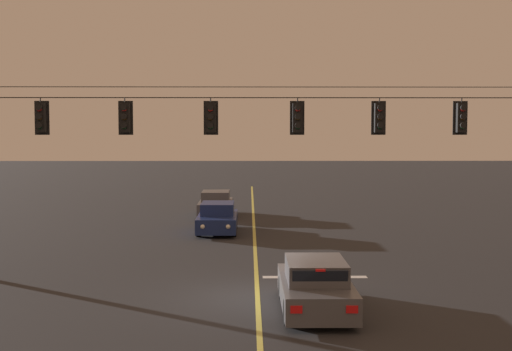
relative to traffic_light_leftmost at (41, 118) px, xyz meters
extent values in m
plane|color=#28282B|center=(7.07, -3.30, -5.18)|extent=(180.00, 180.00, 0.00)
cube|color=#D1C64C|center=(7.07, 6.02, -5.18)|extent=(0.14, 60.00, 0.01)
cube|color=silver|center=(8.97, -0.58, -5.18)|extent=(3.40, 0.36, 0.01)
cylinder|color=black|center=(7.07, 0.02, 0.65)|extent=(19.70, 0.03, 0.03)
cylinder|color=black|center=(7.07, 0.02, 1.00)|extent=(19.70, 0.02, 0.02)
cylinder|color=black|center=(0.00, 0.02, 0.56)|extent=(0.04, 0.04, 0.18)
cube|color=black|center=(0.00, 0.02, -0.01)|extent=(0.32, 0.26, 0.96)
cube|color=black|center=(0.00, 0.16, -0.01)|extent=(0.48, 0.03, 1.12)
sphere|color=red|center=(0.00, -0.14, 0.28)|extent=(0.17, 0.17, 0.17)
cylinder|color=black|center=(0.00, -0.18, 0.33)|extent=(0.20, 0.10, 0.20)
sphere|color=#3D280A|center=(0.00, -0.14, -0.01)|extent=(0.17, 0.17, 0.17)
cylinder|color=black|center=(0.00, -0.18, 0.04)|extent=(0.20, 0.10, 0.20)
sphere|color=black|center=(0.00, -0.14, -0.29)|extent=(0.17, 0.17, 0.17)
cylinder|color=black|center=(0.00, -0.18, -0.25)|extent=(0.20, 0.10, 0.20)
cylinder|color=black|center=(2.76, 0.02, 0.56)|extent=(0.04, 0.04, 0.18)
cube|color=black|center=(2.76, 0.02, -0.01)|extent=(0.32, 0.26, 0.96)
cube|color=black|center=(2.76, 0.16, -0.01)|extent=(0.48, 0.03, 1.12)
sphere|color=red|center=(2.76, -0.14, 0.28)|extent=(0.17, 0.17, 0.17)
cylinder|color=black|center=(2.76, -0.18, 0.33)|extent=(0.20, 0.10, 0.20)
sphere|color=#3D280A|center=(2.76, -0.14, -0.01)|extent=(0.17, 0.17, 0.17)
cylinder|color=black|center=(2.76, -0.18, 0.04)|extent=(0.20, 0.10, 0.20)
sphere|color=black|center=(2.76, -0.14, -0.29)|extent=(0.17, 0.17, 0.17)
cylinder|color=black|center=(2.76, -0.18, -0.25)|extent=(0.20, 0.10, 0.20)
cylinder|color=black|center=(5.57, 0.02, 0.56)|extent=(0.04, 0.04, 0.18)
cube|color=black|center=(5.57, 0.02, -0.01)|extent=(0.32, 0.26, 0.96)
cube|color=black|center=(5.57, 0.16, -0.01)|extent=(0.48, 0.03, 1.12)
sphere|color=red|center=(5.57, -0.14, 0.28)|extent=(0.17, 0.17, 0.17)
cylinder|color=black|center=(5.57, -0.18, 0.33)|extent=(0.20, 0.10, 0.20)
sphere|color=#3D280A|center=(5.57, -0.14, -0.01)|extent=(0.17, 0.17, 0.17)
cylinder|color=black|center=(5.57, -0.18, 0.04)|extent=(0.20, 0.10, 0.20)
sphere|color=black|center=(5.57, -0.14, -0.29)|extent=(0.17, 0.17, 0.17)
cylinder|color=black|center=(5.57, -0.18, -0.25)|extent=(0.20, 0.10, 0.20)
cylinder|color=black|center=(8.43, 0.02, 0.56)|extent=(0.04, 0.04, 0.18)
cube|color=black|center=(8.43, 0.02, -0.01)|extent=(0.32, 0.26, 0.96)
cube|color=black|center=(8.43, 0.16, -0.01)|extent=(0.48, 0.03, 1.12)
sphere|color=red|center=(8.43, -0.14, 0.28)|extent=(0.17, 0.17, 0.17)
cylinder|color=black|center=(8.43, -0.18, 0.33)|extent=(0.20, 0.10, 0.20)
sphere|color=#3D280A|center=(8.43, -0.14, -0.01)|extent=(0.17, 0.17, 0.17)
cylinder|color=black|center=(8.43, -0.18, 0.04)|extent=(0.20, 0.10, 0.20)
sphere|color=black|center=(8.43, -0.14, -0.29)|extent=(0.17, 0.17, 0.17)
cylinder|color=black|center=(8.43, -0.18, -0.25)|extent=(0.20, 0.10, 0.20)
cylinder|color=black|center=(11.13, 0.02, 0.56)|extent=(0.04, 0.04, 0.18)
cube|color=black|center=(11.13, 0.02, -0.01)|extent=(0.32, 0.26, 0.96)
cube|color=black|center=(11.13, 0.16, -0.01)|extent=(0.48, 0.03, 1.12)
sphere|color=red|center=(11.13, -0.14, 0.28)|extent=(0.17, 0.17, 0.17)
cylinder|color=black|center=(11.13, -0.18, 0.33)|extent=(0.20, 0.10, 0.20)
sphere|color=#3D280A|center=(11.13, -0.14, -0.01)|extent=(0.17, 0.17, 0.17)
cylinder|color=black|center=(11.13, -0.18, 0.04)|extent=(0.20, 0.10, 0.20)
sphere|color=black|center=(11.13, -0.14, -0.29)|extent=(0.17, 0.17, 0.17)
cylinder|color=black|center=(11.13, -0.18, -0.25)|extent=(0.20, 0.10, 0.20)
cylinder|color=black|center=(13.84, 0.02, 0.56)|extent=(0.04, 0.04, 0.18)
cube|color=black|center=(13.84, 0.02, -0.01)|extent=(0.32, 0.26, 0.96)
cube|color=black|center=(13.84, 0.16, -0.01)|extent=(0.48, 0.03, 1.12)
sphere|color=red|center=(13.84, -0.14, 0.28)|extent=(0.17, 0.17, 0.17)
cylinder|color=black|center=(13.84, -0.18, 0.33)|extent=(0.20, 0.10, 0.20)
sphere|color=#3D280A|center=(13.84, -0.14, -0.01)|extent=(0.17, 0.17, 0.17)
cylinder|color=black|center=(13.84, -0.18, 0.04)|extent=(0.20, 0.10, 0.20)
sphere|color=black|center=(13.84, -0.14, -0.29)|extent=(0.17, 0.17, 0.17)
cylinder|color=black|center=(13.84, -0.18, -0.25)|extent=(0.20, 0.10, 0.20)
cube|color=#4C4C51|center=(8.58, -4.77, -4.68)|extent=(1.80, 4.30, 0.68)
cube|color=#4C4C51|center=(8.58, -4.89, -4.07)|extent=(1.51, 2.15, 0.54)
cube|color=black|center=(8.58, -3.95, -4.07)|extent=(1.40, 0.21, 0.48)
cube|color=black|center=(8.58, -5.95, -4.07)|extent=(1.37, 0.18, 0.46)
cylinder|color=black|center=(7.79, -3.43, -4.86)|extent=(0.22, 0.64, 0.64)
cylinder|color=black|center=(9.37, -3.43, -4.86)|extent=(0.22, 0.64, 0.64)
cylinder|color=black|center=(7.79, -6.10, -4.86)|extent=(0.22, 0.64, 0.64)
cylinder|color=black|center=(9.37, -6.10, -4.86)|extent=(0.22, 0.64, 0.64)
cube|color=red|center=(7.93, -6.93, -4.58)|extent=(0.28, 0.03, 0.18)
cube|color=red|center=(9.23, -6.93, -4.58)|extent=(0.28, 0.03, 0.18)
cube|color=red|center=(8.58, -6.06, -3.84)|extent=(0.24, 0.04, 0.06)
cube|color=navy|center=(5.36, 9.35, -4.68)|extent=(1.80, 4.30, 0.68)
cube|color=navy|center=(5.36, 9.47, -4.07)|extent=(1.51, 2.15, 0.54)
cube|color=black|center=(5.36, 8.53, -4.07)|extent=(1.40, 0.21, 0.48)
cube|color=black|center=(5.36, 10.53, -4.07)|extent=(1.37, 0.18, 0.46)
cylinder|color=black|center=(6.15, 8.01, -4.86)|extent=(0.22, 0.64, 0.64)
cylinder|color=black|center=(4.56, 8.01, -4.86)|extent=(0.22, 0.64, 0.64)
cylinder|color=black|center=(6.15, 10.68, -4.86)|extent=(0.22, 0.64, 0.64)
cylinder|color=black|center=(4.56, 10.68, -4.86)|extent=(0.22, 0.64, 0.64)
sphere|color=white|center=(5.91, 7.18, -4.62)|extent=(0.20, 0.20, 0.20)
sphere|color=white|center=(4.80, 7.18, -4.62)|extent=(0.20, 0.20, 0.20)
cube|color=#4C4C51|center=(4.96, 15.51, -4.68)|extent=(1.80, 4.30, 0.68)
cube|color=#4C4C51|center=(4.96, 15.63, -4.07)|extent=(1.51, 2.15, 0.54)
cube|color=black|center=(4.96, 14.69, -4.07)|extent=(1.40, 0.21, 0.48)
cube|color=black|center=(4.96, 16.69, -4.07)|extent=(1.37, 0.18, 0.46)
cylinder|color=black|center=(5.76, 14.18, -4.86)|extent=(0.22, 0.64, 0.64)
cylinder|color=black|center=(4.17, 14.18, -4.86)|extent=(0.22, 0.64, 0.64)
cylinder|color=black|center=(5.76, 16.84, -4.86)|extent=(0.22, 0.64, 0.64)
cylinder|color=black|center=(4.17, 16.84, -4.86)|extent=(0.22, 0.64, 0.64)
sphere|color=white|center=(5.52, 13.34, -4.62)|extent=(0.20, 0.20, 0.20)
sphere|color=white|center=(4.41, 13.34, -4.62)|extent=(0.20, 0.20, 0.20)
camera|label=1|loc=(6.83, -22.55, -0.44)|focal=48.06mm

